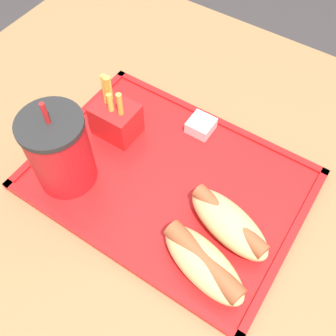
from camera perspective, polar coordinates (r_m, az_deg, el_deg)
The scene contains 8 objects.
ground_plane at distance 1.34m, azimuth -0.36°, elevation -20.63°, with size 8.00×8.00×0.00m, color #383333.
dining_table at distance 0.97m, azimuth -0.49°, elevation -15.48°, with size 1.03×0.93×0.77m.
food_tray at distance 0.63m, azimuth -0.00°, elevation -1.76°, with size 0.42×0.31×0.01m.
soda_cup at distance 0.59m, azimuth -15.44°, elevation 2.40°, with size 0.09×0.09×0.17m.
hot_dog_far at distance 0.54m, azimuth 5.15°, elevation -13.58°, with size 0.15×0.09×0.05m.
hot_dog_near at distance 0.57m, azimuth 8.89°, elevation -7.73°, with size 0.15×0.09×0.05m.
fries_carton at distance 0.66m, azimuth -7.60°, elevation 7.22°, with size 0.07×0.06×0.11m.
sauce_cup_mayo at distance 0.67m, azimuth 4.81°, elevation 6.22°, with size 0.04×0.04×0.02m.
Camera 1 is at (-0.17, 0.25, 1.31)m, focal length 42.00 mm.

